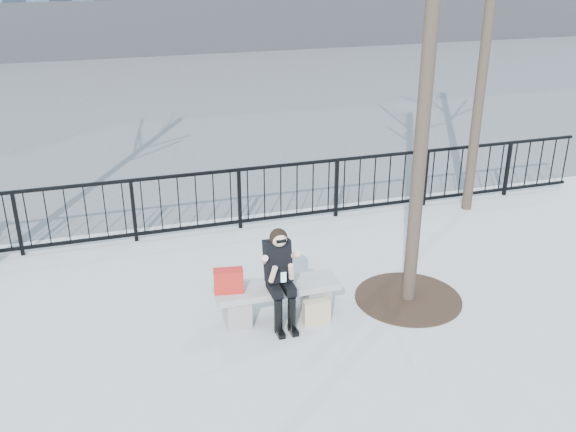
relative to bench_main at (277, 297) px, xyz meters
name	(u,v)px	position (x,y,z in m)	size (l,w,h in m)	color
ground	(277,317)	(0.00, 0.00, -0.30)	(120.00, 120.00, 0.00)	#9F9F9A
street_surface	(153,90)	(0.00, 15.00, -0.30)	(60.00, 23.00, 0.01)	#474747
railing	(228,200)	(0.00, 3.00, 0.25)	(14.00, 0.06, 1.10)	black
tree_grate	(408,298)	(1.90, -0.10, -0.29)	(1.50, 1.50, 0.02)	black
bench_main	(277,297)	(0.00, 0.00, 0.00)	(1.65, 0.46, 0.49)	gray
seated_woman	(280,278)	(0.00, -0.16, 0.37)	(0.50, 0.64, 1.34)	black
handbag	(228,281)	(-0.64, 0.02, 0.35)	(0.38, 0.18, 0.31)	red
shopping_bag	(317,312)	(0.45, -0.30, -0.13)	(0.36, 0.13, 0.34)	#C5B58B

